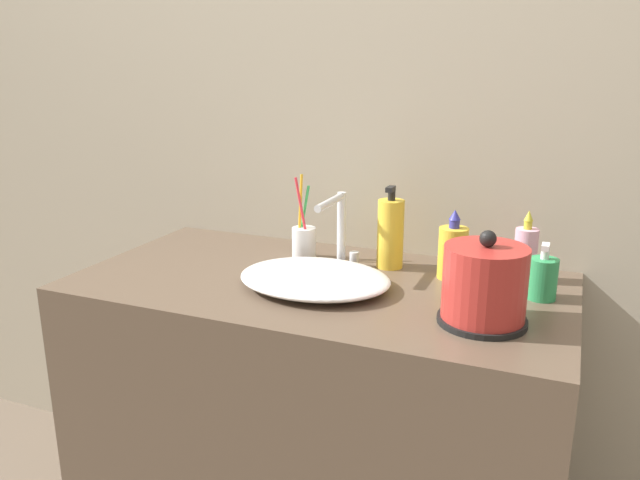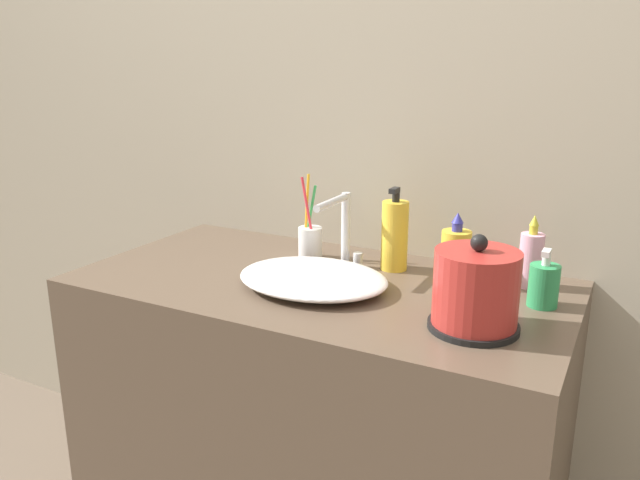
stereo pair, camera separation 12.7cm
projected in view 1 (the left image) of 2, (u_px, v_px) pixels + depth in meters
name	position (u px, v px, depth m)	size (l,w,h in m)	color
wall_back	(366.00, 66.00, 1.62)	(6.00, 0.04, 2.60)	#ADA38E
vanity_counter	(319.00, 431.00, 1.59)	(1.15, 0.59, 0.81)	brown
sink_basin	(315.00, 278.00, 1.42)	(0.35, 0.28, 0.04)	white
faucet	(340.00, 226.00, 1.53)	(0.06, 0.17, 0.19)	silver
electric_kettle	(484.00, 288.00, 1.21)	(0.18, 0.18, 0.19)	black
toothbrush_cup	(304.00, 241.00, 1.63)	(0.06, 0.06, 0.22)	silver
lotion_bottle	(390.00, 233.00, 1.55)	(0.07, 0.07, 0.21)	gold
shampoo_bottle	(525.00, 253.00, 1.46)	(0.05, 0.05, 0.17)	#EAA8C6
mouthwash_bottle	(543.00, 278.00, 1.35)	(0.06, 0.06, 0.13)	#2D9956
hand_cream_bottle	(453.00, 251.00, 1.47)	(0.07, 0.07, 0.17)	gold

